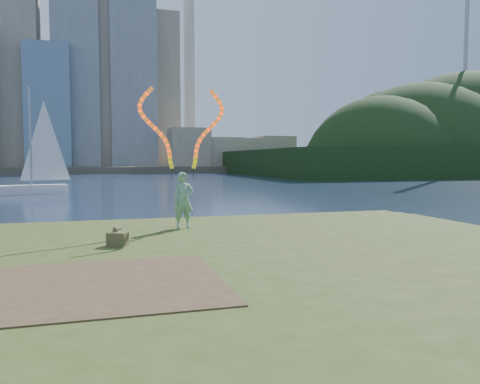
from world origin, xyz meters
name	(u,v)px	position (x,y,z in m)	size (l,w,h in m)	color
ground	(211,275)	(0.00, 0.00, 0.00)	(320.00, 320.00, 0.00)	#18253E
grassy_knoll	(240,288)	(0.00, -2.30, 0.34)	(20.00, 18.00, 0.80)	#354418
dirt_patch	(106,284)	(-2.20, -3.20, 0.81)	(3.20, 3.00, 0.02)	#47331E
far_shore	(114,168)	(0.00, 95.00, 0.60)	(320.00, 40.00, 1.20)	#4B4637
observation_tower	(189,4)	(18.00, 102.00, 39.11)	(10.00, 10.00, 58.00)	silver
wooded_hill	(460,173)	(59.57, 59.96, 0.16)	(78.00, 50.00, 63.00)	black
woman_with_ribbons	(183,170)	(-0.28, 1.83, 2.26)	(1.96, 0.40, 3.82)	#1F6F3C
canvas_bag	(118,238)	(-1.96, -0.23, 0.95)	(0.45, 0.51, 0.36)	brown
sailboat	(35,175)	(-7.06, 27.58, 1.36)	(5.25, 2.75, 7.91)	white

